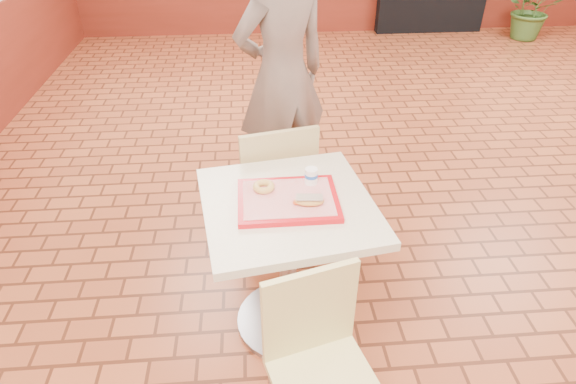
{
  "coord_description": "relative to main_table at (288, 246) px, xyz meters",
  "views": [
    {
      "loc": [
        -1.53,
        -2.41,
        2.17
      ],
      "look_at": [
        -1.38,
        -0.58,
        0.9
      ],
      "focal_mm": 30.0,
      "sensor_mm": 36.0,
      "label": 1
    }
  ],
  "objects": [
    {
      "name": "chair_main_front",
      "position": [
        0.08,
        -0.62,
        -0.07
      ],
      "size": [
        0.5,
        0.5,
        0.88
      ],
      "rotation": [
        0.0,
        0.0,
        0.27
      ],
      "color": "#DBCE83",
      "rests_on": "ground"
    },
    {
      "name": "serving_tray",
      "position": [
        0.0,
        0.0,
        0.29
      ],
      "size": [
        0.47,
        0.37,
        0.03
      ],
      "rotation": [
        0.0,
        0.0,
        0.01
      ],
      "color": "red",
      "rests_on": "main_table"
    },
    {
      "name": "customer",
      "position": [
        0.07,
        1.32,
        0.39
      ],
      "size": [
        0.82,
        0.7,
        1.91
      ],
      "primitive_type": "imported",
      "rotation": [
        0.0,
        0.0,
        3.57
      ],
      "color": "#6F5E56",
      "rests_on": "ground"
    },
    {
      "name": "main_table",
      "position": [
        0.0,
        0.0,
        0.0
      ],
      "size": [
        0.8,
        0.8,
        0.84
      ],
      "rotation": [
        0.0,
        0.0,
        0.16
      ],
      "color": "beige",
      "rests_on": "ground"
    },
    {
      "name": "chair_main_back",
      "position": [
        -0.03,
        0.59,
        -0.02
      ],
      "size": [
        0.53,
        0.53,
        0.97
      ],
      "rotation": [
        0.0,
        0.0,
        3.36
      ],
      "color": "tan",
      "rests_on": "ground"
    },
    {
      "name": "potted_plant",
      "position": [
        3.9,
        4.98,
        -0.14
      ],
      "size": [
        0.81,
        0.72,
        0.84
      ],
      "primitive_type": "imported",
      "rotation": [
        0.0,
        0.0,
        -0.08
      ],
      "color": "#355B24",
      "rests_on": "ground"
    },
    {
      "name": "ring_donut",
      "position": [
        -0.11,
        0.07,
        0.32
      ],
      "size": [
        0.11,
        0.11,
        0.03
      ],
      "primitive_type": "torus",
      "rotation": [
        0.0,
        0.0,
        0.04
      ],
      "color": "gold",
      "rests_on": "serving_tray"
    },
    {
      "name": "room_shell",
      "position": [
        1.38,
        0.58,
        0.93
      ],
      "size": [
        8.01,
        10.01,
        3.01
      ],
      "color": "brown",
      "rests_on": "ground"
    },
    {
      "name": "wainscot_band",
      "position": [
        1.38,
        0.58,
        -0.07
      ],
      "size": [
        8.0,
        10.0,
        1.0
      ],
      "color": "maroon",
      "rests_on": "ground"
    },
    {
      "name": "long_john_donut",
      "position": [
        0.09,
        -0.06,
        0.32
      ],
      "size": [
        0.15,
        0.08,
        0.04
      ],
      "rotation": [
        0.0,
        0.0,
        -0.09
      ],
      "color": "gold",
      "rests_on": "serving_tray"
    },
    {
      "name": "paper_cup",
      "position": [
        0.12,
        0.11,
        0.34
      ],
      "size": [
        0.06,
        0.06,
        0.08
      ],
      "rotation": [
        0.0,
        0.0,
        -0.02
      ],
      "color": "white",
      "rests_on": "serving_tray"
    }
  ]
}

